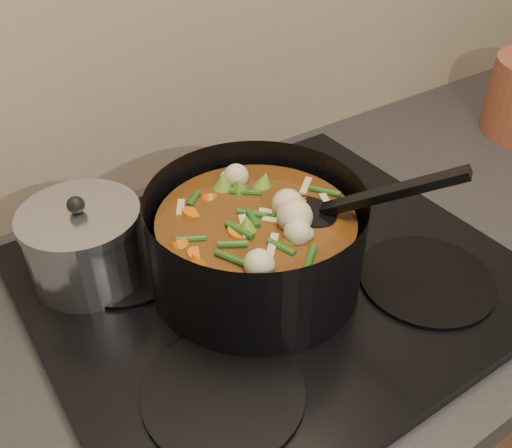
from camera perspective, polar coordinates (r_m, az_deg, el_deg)
stovetop at (r=0.79m, az=1.74°, el=-5.32°), size 0.62×0.54×0.03m
stockpot at (r=0.73m, az=0.05°, el=-1.94°), size 0.36×0.36×0.20m
saucepan at (r=0.78m, az=-16.73°, el=-1.94°), size 0.16×0.16×0.13m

